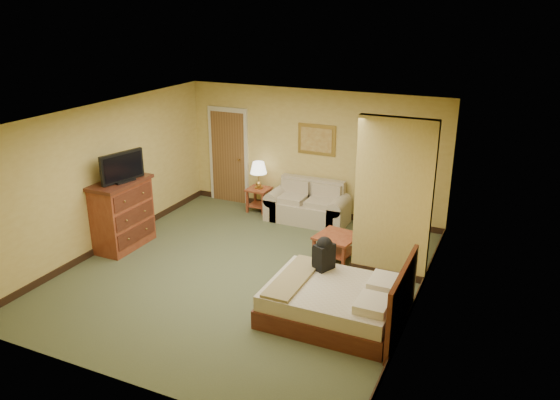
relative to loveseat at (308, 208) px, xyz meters
The scene contains 17 objects.
floor 2.59m from the loveseat, 91.94° to the right, with size 6.00×6.00×0.00m, color #4B5235.
ceiling 3.47m from the loveseat, 91.94° to the right, with size 6.00×6.00×0.00m, color white.
back_wall 1.12m from the loveseat, 101.48° to the left, with size 5.50×0.02×2.60m, color tan.
left_wall 3.96m from the loveseat, 137.82° to the right, with size 0.02×6.00×2.60m, color tan.
right_wall 3.84m from the loveseat, 43.99° to the right, with size 0.02×6.00×2.60m, color tan.
partition 2.83m from the loveseat, 38.58° to the right, with size 1.20×0.15×2.60m, color tan.
door 2.21m from the loveseat, 169.05° to the left, with size 0.94×0.16×2.10m.
baseboard 0.48m from the loveseat, 101.75° to the left, with size 5.50×0.02×0.12m, color black.
loveseat is the anchor object (origin of this frame).
side_table 1.15m from the loveseat, behind, with size 0.46×0.46×0.51m.
table_lamp 1.34m from the loveseat, behind, with size 0.35×0.35×0.58m.
coffee_table 1.79m from the loveseat, 52.10° to the right, with size 0.77×0.77×0.43m.
wall_picture 1.39m from the loveseat, 90.00° to the left, with size 0.80×0.04×0.62m.
dresser 3.62m from the loveseat, 135.30° to the right, with size 0.62×1.17×1.25m.
tv 3.74m from the loveseat, 134.16° to the right, with size 0.30×0.85×0.53m.
bed 3.69m from the loveseat, 61.86° to the right, with size 1.89×1.54×1.00m.
backpack 3.14m from the loveseat, 64.00° to the right, with size 0.30×0.35×0.51m.
Camera 1 is at (3.86, -7.05, 4.18)m, focal length 35.00 mm.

